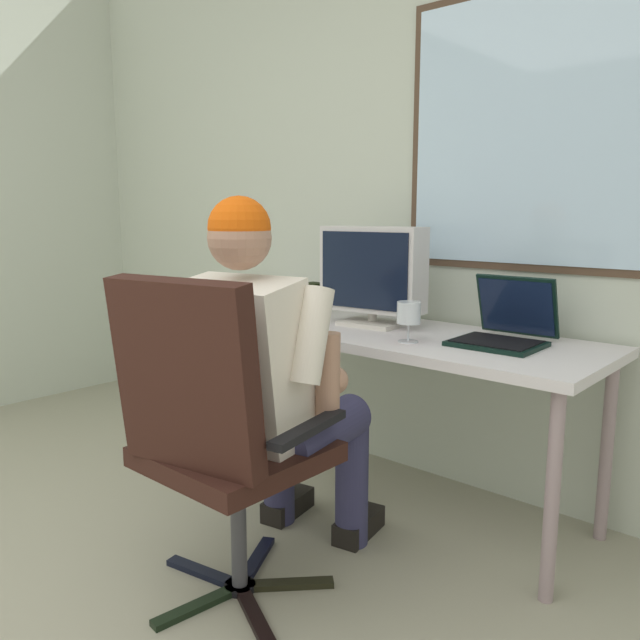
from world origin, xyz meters
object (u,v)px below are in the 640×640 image
object	(u,v)px
desk	(374,342)
wine_glass	(409,315)
crt_monitor	(373,271)
laptop	(506,326)
desk_speaker	(315,298)
person_seated	(267,381)
office_chair	(213,426)
book_stack	(270,306)
coffee_mug	(279,310)

from	to	relation	value
desk	wine_glass	distance (m)	0.34
crt_monitor	laptop	bearing A→B (deg)	3.48
desk_speaker	person_seated	bearing A→B (deg)	-57.43
office_chair	person_seated	xyz separation A→B (m)	(-0.04, 0.26, 0.07)
desk	crt_monitor	size ratio (longest dim) A/B	4.08
office_chair	book_stack	size ratio (longest dim) A/B	5.48
laptop	wine_glass	bearing A→B (deg)	-140.95
office_chair	person_seated	bearing A→B (deg)	99.05
desk_speaker	coffee_mug	size ratio (longest dim) A/B	1.61
office_chair	crt_monitor	distance (m)	1.07
desk	laptop	world-z (taller)	laptop
person_seated	crt_monitor	bearing A→B (deg)	100.05
office_chair	crt_monitor	bearing A→B (deg)	99.79
person_seated	book_stack	world-z (taller)	person_seated
person_seated	laptop	xyz separation A→B (m)	(0.45, 0.77, 0.13)
wine_glass	crt_monitor	bearing A→B (deg)	148.57
laptop	wine_glass	distance (m)	0.35
person_seated	coffee_mug	xyz separation A→B (m)	(-0.51, 0.56, 0.11)
office_chair	desk	bearing A→B (deg)	97.56
person_seated	desk_speaker	xyz separation A→B (m)	(-0.51, 0.80, 0.14)
wine_glass	book_stack	world-z (taller)	wine_glass
desk	person_seated	world-z (taller)	person_seated
laptop	book_stack	world-z (taller)	laptop
crt_monitor	coffee_mug	world-z (taller)	crt_monitor
crt_monitor	laptop	size ratio (longest dim) A/B	1.37
office_chair	book_stack	xyz separation A→B (m)	(-0.76, 0.96, 0.17)
laptop	book_stack	size ratio (longest dim) A/B	1.78
wine_glass	office_chair	bearing A→B (deg)	-99.47
desk	wine_glass	world-z (taller)	wine_glass
laptop	coffee_mug	xyz separation A→B (m)	(-0.96, -0.21, -0.02)
person_seated	desk_speaker	distance (m)	0.96
desk	coffee_mug	xyz separation A→B (m)	(-0.42, -0.13, 0.11)
crt_monitor	person_seated	bearing A→B (deg)	-79.95
wine_glass	desk_speaker	xyz separation A→B (m)	(-0.69, 0.25, -0.03)
book_stack	office_chair	bearing A→B (deg)	-51.82
person_seated	book_stack	distance (m)	1.01
crt_monitor	book_stack	xyz separation A→B (m)	(-0.58, -0.03, -0.20)
office_chair	coffee_mug	world-z (taller)	office_chair
office_chair	laptop	bearing A→B (deg)	68.34
coffee_mug	office_chair	bearing A→B (deg)	-56.17
desk	coffee_mug	size ratio (longest dim) A/B	20.45
person_seated	coffee_mug	world-z (taller)	person_seated
person_seated	laptop	world-z (taller)	person_seated
desk	book_stack	distance (m)	0.64
wine_glass	coffee_mug	size ratio (longest dim) A/B	1.65
desk_speaker	crt_monitor	bearing A→B (deg)	-9.27
crt_monitor	office_chair	bearing A→B (deg)	-80.21
crt_monitor	laptop	xyz separation A→B (m)	(0.58, 0.04, -0.16)
person_seated	office_chair	bearing A→B (deg)	-80.95
person_seated	book_stack	size ratio (longest dim) A/B	6.65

